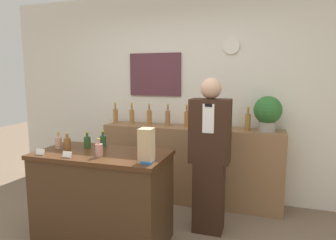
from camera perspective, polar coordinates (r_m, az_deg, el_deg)
name	(u,v)px	position (r m, az deg, el deg)	size (l,w,h in m)	color
back_wall	(183,96)	(4.05, 2.79, 4.51)	(5.20, 0.09, 2.70)	silver
back_shelf	(190,165)	(3.92, 4.25, -8.47)	(2.28, 0.38, 0.98)	#8E6642
display_counter	(103,198)	(3.08, -12.27, -14.23)	(1.27, 0.66, 0.91)	#422B19
shopkeeper	(210,157)	(3.14, 7.94, -6.94)	(0.41, 0.26, 1.61)	#331E14
potted_plant	(268,112)	(3.65, 18.46, 1.48)	(0.32, 0.32, 0.42)	#9E998E
paper_bag	(146,145)	(2.52, -4.13, -4.86)	(0.12, 0.13, 0.29)	tan
tape_dispenser	(147,161)	(2.50, -3.99, -7.87)	(0.09, 0.06, 0.07)	#2D66A8
price_card_left	(40,152)	(3.02, -23.17, -5.59)	(0.09, 0.02, 0.06)	white
price_card_right	(67,154)	(2.84, -18.66, -6.22)	(0.09, 0.02, 0.06)	white
counter_bottle_0	(58,142)	(3.21, -20.16, -3.99)	(0.07, 0.07, 0.17)	tan
counter_bottle_1	(67,143)	(3.14, -18.63, -4.20)	(0.07, 0.07, 0.17)	brown
counter_bottle_2	(87,142)	(3.14, -15.12, -4.03)	(0.07, 0.07, 0.17)	#284C22
counter_bottle_3	(103,141)	(3.15, -12.28, -3.88)	(0.07, 0.07, 0.17)	#254A2B
counter_bottle_4	(99,150)	(2.79, -13.00, -5.52)	(0.07, 0.07, 0.17)	tan
shelf_bottle_0	(116,115)	(4.17, -9.97, 0.87)	(0.06, 0.06, 0.29)	#A36C37
shelf_bottle_1	(132,116)	(4.05, -6.90, 0.71)	(0.06, 0.06, 0.29)	olive
shelf_bottle_2	(149,117)	(3.95, -3.59, 0.57)	(0.06, 0.06, 0.29)	#A26B31
shelf_bottle_3	(168,118)	(3.88, -0.04, 0.44)	(0.06, 0.06, 0.29)	#97633C
shelf_bottle_4	(187,119)	(3.81, 3.57, 0.29)	(0.06, 0.06, 0.29)	#A56534
shelf_bottle_5	(206,119)	(3.77, 7.31, 0.13)	(0.06, 0.06, 0.29)	#A26F35
shelf_bottle_6	(227,120)	(3.72, 11.09, -0.06)	(0.06, 0.06, 0.29)	olive
shelf_bottle_7	(248,121)	(3.69, 14.95, -0.26)	(0.06, 0.06, 0.29)	#A17033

